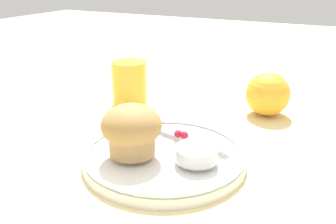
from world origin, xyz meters
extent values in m
plane|color=beige|center=(0.00, 0.00, 0.00)|extent=(3.00, 3.00, 0.00)
cylinder|color=white|center=(0.00, -0.01, 0.01)|extent=(0.23, 0.23, 0.01)
torus|color=white|center=(0.00, -0.01, 0.02)|extent=(0.23, 0.23, 0.01)
cylinder|color=tan|center=(-0.03, -0.03, 0.04)|extent=(0.06, 0.06, 0.03)
ellipsoid|color=#A87F47|center=(-0.03, -0.03, 0.06)|extent=(0.08, 0.08, 0.06)
cylinder|color=silver|center=(0.05, -0.01, 0.03)|extent=(0.06, 0.06, 0.02)
cylinder|color=silver|center=(0.05, -0.01, 0.04)|extent=(0.05, 0.05, 0.00)
sphere|color=#B7192D|center=(0.00, 0.04, 0.03)|extent=(0.01, 0.01, 0.01)
sphere|color=#B7192D|center=(0.01, 0.04, 0.03)|extent=(0.01, 0.01, 0.01)
cube|color=silver|center=(0.00, 0.05, 0.02)|extent=(0.17, 0.06, 0.00)
sphere|color=#F4A82D|center=(0.09, 0.24, 0.04)|extent=(0.08, 0.08, 0.08)
cylinder|color=gold|center=(-0.17, 0.18, 0.04)|extent=(0.07, 0.07, 0.09)
camera|label=1|loc=(0.22, -0.42, 0.26)|focal=40.00mm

